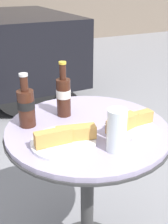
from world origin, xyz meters
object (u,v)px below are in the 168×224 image
lunch_plate_near (130,124)px  lunch_plate_far (64,139)px  bistro_table (87,157)px  cola_bottle_right (26,106)px  cola_bottle_left (64,95)px  drinking_glass (116,132)px

lunch_plate_near → lunch_plate_far: (-0.27, 0.01, -0.00)m
bistro_table → cola_bottle_right: 0.34m
cola_bottle_left → lunch_plate_near: 0.31m
cola_bottle_right → bistro_table: bearing=-28.4°
cola_bottle_right → drinking_glass: (0.22, -0.32, -0.02)m
lunch_plate_near → lunch_plate_far: same height
cola_bottle_right → lunch_plate_far: size_ratio=0.91×
bistro_table → lunch_plate_near: (0.14, -0.10, 0.18)m
lunch_plate_near → cola_bottle_left: bearing=127.0°
drinking_glass → lunch_plate_near: drinking_glass is taller
bistro_table → cola_bottle_left: (-0.04, 0.14, 0.25)m
drinking_glass → cola_bottle_left: bearing=98.7°
drinking_glass → cola_bottle_right: bearing=125.2°
bistro_table → lunch_plate_near: bearing=-36.1°
bistro_table → drinking_glass: drinking_glass is taller
cola_bottle_left → bistro_table: bearing=-72.4°
cola_bottle_left → drinking_glass: size_ratio=1.56×
cola_bottle_left → lunch_plate_far: bearing=-112.4°
lunch_plate_far → drinking_glass: bearing=-38.4°
cola_bottle_left → cola_bottle_right: cola_bottle_left is taller
cola_bottle_left → cola_bottle_right: 0.17m
bistro_table → cola_bottle_left: size_ratio=3.01×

